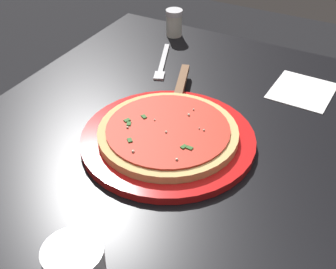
{
  "coord_description": "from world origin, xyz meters",
  "views": [
    {
      "loc": [
        -0.64,
        -0.32,
        1.28
      ],
      "look_at": [
        -0.01,
        0.02,
        0.74
      ],
      "focal_mm": 49.61,
      "sensor_mm": 36.0,
      "label": 1
    }
  ],
  "objects_px": {
    "pizza": "(168,132)",
    "napkin_loose_left": "(302,91)",
    "pizza_server": "(180,91)",
    "fork": "(162,63)",
    "parmesan_shaker": "(174,23)",
    "serving_plate": "(168,140)"
  },
  "relations": [
    {
      "from": "pizza",
      "to": "napkin_loose_left",
      "type": "bearing_deg",
      "value": -29.79
    },
    {
      "from": "pizza",
      "to": "pizza_server",
      "type": "xyz_separation_m",
      "value": [
        0.15,
        0.05,
        -0.0
      ]
    },
    {
      "from": "fork",
      "to": "parmesan_shaker",
      "type": "height_order",
      "value": "parmesan_shaker"
    },
    {
      "from": "pizza",
      "to": "pizza_server",
      "type": "relative_size",
      "value": 1.22
    },
    {
      "from": "pizza",
      "to": "napkin_loose_left",
      "type": "relative_size",
      "value": 1.89
    },
    {
      "from": "parmesan_shaker",
      "to": "pizza",
      "type": "bearing_deg",
      "value": -153.73
    },
    {
      "from": "pizza",
      "to": "parmesan_shaker",
      "type": "height_order",
      "value": "parmesan_shaker"
    },
    {
      "from": "serving_plate",
      "to": "pizza",
      "type": "bearing_deg",
      "value": 153.76
    },
    {
      "from": "serving_plate",
      "to": "napkin_loose_left",
      "type": "xyz_separation_m",
      "value": [
        0.31,
        -0.18,
        -0.01
      ]
    },
    {
      "from": "serving_plate",
      "to": "napkin_loose_left",
      "type": "relative_size",
      "value": 2.37
    },
    {
      "from": "napkin_loose_left",
      "to": "serving_plate",
      "type": "bearing_deg",
      "value": 150.21
    },
    {
      "from": "pizza_server",
      "to": "pizza",
      "type": "bearing_deg",
      "value": -160.83
    },
    {
      "from": "pizza",
      "to": "pizza_server",
      "type": "height_order",
      "value": "pizza"
    },
    {
      "from": "pizza_server",
      "to": "serving_plate",
      "type": "bearing_deg",
      "value": -160.82
    },
    {
      "from": "fork",
      "to": "serving_plate",
      "type": "bearing_deg",
      "value": -149.27
    },
    {
      "from": "pizza",
      "to": "fork",
      "type": "bearing_deg",
      "value": 30.72
    },
    {
      "from": "pizza_server",
      "to": "fork",
      "type": "relative_size",
      "value": 1.24
    },
    {
      "from": "serving_plate",
      "to": "parmesan_shaker",
      "type": "height_order",
      "value": "parmesan_shaker"
    },
    {
      "from": "pizza_server",
      "to": "napkin_loose_left",
      "type": "height_order",
      "value": "pizza_server"
    },
    {
      "from": "pizza",
      "to": "serving_plate",
      "type": "bearing_deg",
      "value": -26.24
    },
    {
      "from": "pizza",
      "to": "parmesan_shaker",
      "type": "relative_size",
      "value": 3.68
    },
    {
      "from": "pizza",
      "to": "fork",
      "type": "distance_m",
      "value": 0.32
    }
  ]
}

